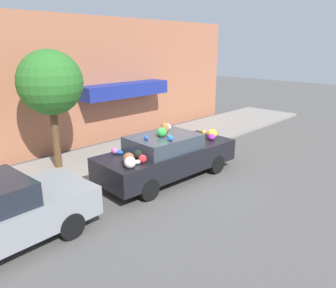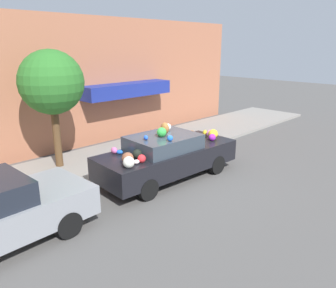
{
  "view_description": "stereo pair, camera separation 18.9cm",
  "coord_description": "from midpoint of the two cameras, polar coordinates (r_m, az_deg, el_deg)",
  "views": [
    {
      "loc": [
        -6.86,
        -6.53,
        3.99
      ],
      "look_at": [
        0.0,
        0.05,
        1.1
      ],
      "focal_mm": 35.0,
      "sensor_mm": 36.0,
      "label": 1
    },
    {
      "loc": [
        -6.73,
        -6.66,
        3.99
      ],
      "look_at": [
        0.0,
        0.05,
        1.1
      ],
      "focal_mm": 35.0,
      "sensor_mm": 36.0,
      "label": 2
    }
  ],
  "objects": [
    {
      "name": "street_tree",
      "position": [
        10.92,
        -19.16,
        10.0
      ],
      "size": [
        2.01,
        2.01,
        3.77
      ],
      "color": "brown",
      "rests_on": "sidewalk_curb"
    },
    {
      "name": "ground_plane",
      "position": [
        10.28,
        0.75,
        -5.96
      ],
      "size": [
        60.0,
        60.0,
        0.0
      ],
      "primitive_type": "plane",
      "color": "#565451"
    },
    {
      "name": "building_facade",
      "position": [
        13.51,
        -14.13,
        10.13
      ],
      "size": [
        18.0,
        1.2,
        5.09
      ],
      "color": "#B26B4C",
      "rests_on": "ground"
    },
    {
      "name": "sidewalk_curb",
      "position": [
        12.17,
        -8.4,
        -2.16
      ],
      "size": [
        24.0,
        3.2,
        0.11
      ],
      "color": "gray",
      "rests_on": "ground"
    },
    {
      "name": "fire_hydrant",
      "position": [
        12.36,
        0.95,
        0.28
      ],
      "size": [
        0.2,
        0.2,
        0.7
      ],
      "color": "#B2B2B7",
      "rests_on": "sidewalk_curb"
    },
    {
      "name": "art_car",
      "position": [
        10.02,
        0.41,
        -1.97
      ],
      "size": [
        4.64,
        1.95,
        1.76
      ],
      "rotation": [
        0.0,
        0.0,
        -0.06
      ],
      "color": "black",
      "rests_on": "ground"
    }
  ]
}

